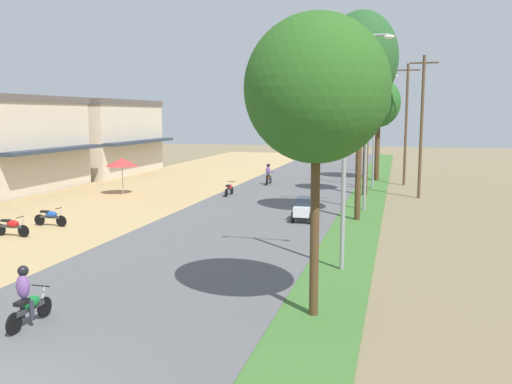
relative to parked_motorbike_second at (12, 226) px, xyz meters
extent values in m
cube|color=beige|center=(-10.74, 13.39, 2.65)|extent=(6.78, 10.73, 6.40)
cube|color=#2D3847|center=(-6.75, 13.39, 2.52)|extent=(1.20, 10.73, 0.25)
cube|color=#59514C|center=(-10.74, 13.39, 6.10)|extent=(6.98, 10.93, 0.50)
cube|color=beige|center=(-10.74, 25.71, 2.65)|extent=(7.90, 11.93, 6.40)
cube|color=#2D3847|center=(-6.19, 25.71, 2.52)|extent=(1.20, 11.93, 0.25)
cube|color=#59514C|center=(-10.74, 25.71, 6.10)|extent=(8.10, 12.13, 0.50)
cylinder|color=black|center=(0.59, 0.00, -0.21)|extent=(0.56, 0.06, 0.56)
cylinder|color=black|center=(-0.65, 0.00, -0.21)|extent=(0.56, 0.06, 0.56)
cube|color=#333338|center=(-0.03, 0.00, -0.03)|extent=(1.12, 0.12, 0.12)
ellipsoid|color=red|center=(0.05, 0.00, 0.11)|extent=(0.64, 0.28, 0.32)
cube|color=black|center=(-0.31, 0.00, 0.23)|extent=(0.44, 0.20, 0.10)
cylinder|color=#A5A8AD|center=(0.53, 0.00, 0.06)|extent=(0.26, 0.05, 0.68)
cylinder|color=black|center=(0.47, 0.00, 0.43)|extent=(0.04, 0.54, 0.04)
cylinder|color=black|center=(0.86, 2.49, -0.21)|extent=(0.56, 0.06, 0.56)
cylinder|color=black|center=(-0.38, 2.49, -0.21)|extent=(0.56, 0.06, 0.56)
cube|color=#333338|center=(0.24, 2.49, -0.03)|extent=(1.12, 0.12, 0.12)
ellipsoid|color=#1E4CA5|center=(0.32, 2.49, 0.11)|extent=(0.64, 0.28, 0.32)
cube|color=black|center=(-0.04, 2.49, 0.23)|extent=(0.44, 0.20, 0.10)
cylinder|color=#A5A8AD|center=(0.80, 2.49, 0.06)|extent=(0.26, 0.05, 0.68)
cylinder|color=black|center=(0.74, 2.49, 0.43)|extent=(0.04, 0.54, 0.04)
cylinder|color=#99999E|center=(-1.58, 13.33, 0.56)|extent=(0.05, 0.05, 2.10)
cone|color=red|center=(-1.58, 13.33, 1.76)|extent=(2.20, 2.20, 0.55)
cylinder|color=#4C351E|center=(14.76, -6.31, 2.06)|extent=(0.25, 0.25, 5.10)
ellipsoid|color=#27581C|center=(14.76, -6.31, 5.69)|extent=(3.85, 3.85, 3.94)
cylinder|color=#4C351E|center=(14.88, 8.08, 3.00)|extent=(0.31, 0.31, 6.98)
ellipsoid|color=#245225|center=(14.88, 8.08, 7.82)|extent=(3.73, 3.73, 4.81)
cylinder|color=#4C351E|center=(14.71, 17.21, 2.82)|extent=(0.36, 0.36, 6.62)
ellipsoid|color=#195221|center=(14.71, 17.21, 6.94)|extent=(3.01, 3.01, 2.98)
cylinder|color=#4C351E|center=(15.12, 26.45, 2.19)|extent=(0.42, 0.42, 5.37)
ellipsoid|color=#255D23|center=(15.12, 26.45, 6.01)|extent=(3.62, 3.62, 4.11)
cylinder|color=gray|center=(15.06, -1.59, 3.65)|extent=(0.16, 0.16, 8.29)
cylinder|color=gray|center=(14.36, -1.59, 7.64)|extent=(1.40, 0.08, 0.08)
ellipsoid|color=silver|center=(13.66, -1.59, 7.57)|extent=(0.36, 0.20, 0.14)
cylinder|color=gray|center=(15.76, -1.59, 7.64)|extent=(1.40, 0.08, 0.08)
ellipsoid|color=silver|center=(16.46, -1.59, 7.57)|extent=(0.36, 0.20, 0.14)
cylinder|color=gray|center=(15.06, 11.17, 3.62)|extent=(0.16, 0.16, 8.22)
cylinder|color=gray|center=(14.36, 11.17, 7.57)|extent=(1.40, 0.08, 0.08)
ellipsoid|color=silver|center=(13.66, 11.17, 7.50)|extent=(0.36, 0.20, 0.14)
cylinder|color=gray|center=(15.76, 11.17, 7.57)|extent=(1.40, 0.08, 0.08)
ellipsoid|color=silver|center=(16.46, 11.17, 7.50)|extent=(0.36, 0.20, 0.14)
cylinder|color=gray|center=(15.06, 21.05, 3.75)|extent=(0.16, 0.16, 8.49)
cylinder|color=gray|center=(14.36, 21.05, 7.85)|extent=(1.40, 0.08, 0.08)
ellipsoid|color=silver|center=(13.66, 21.05, 7.78)|extent=(0.36, 0.20, 0.14)
cylinder|color=gray|center=(15.76, 21.05, 7.85)|extent=(1.40, 0.08, 0.08)
ellipsoid|color=silver|center=(16.46, 21.05, 7.78)|extent=(0.36, 0.20, 0.14)
cylinder|color=gray|center=(15.06, 32.01, 3.45)|extent=(0.16, 0.16, 7.88)
cylinder|color=gray|center=(14.36, 32.01, 7.24)|extent=(1.40, 0.08, 0.08)
ellipsoid|color=silver|center=(13.66, 32.01, 7.17)|extent=(0.36, 0.20, 0.14)
cylinder|color=gray|center=(15.76, 32.01, 7.24)|extent=(1.40, 0.08, 0.08)
ellipsoid|color=silver|center=(16.46, 32.01, 7.17)|extent=(0.36, 0.20, 0.14)
cylinder|color=brown|center=(18.29, 17.15, 4.14)|extent=(0.20, 0.20, 9.39)
cube|color=#473323|center=(18.29, 17.15, 8.33)|extent=(1.80, 0.10, 0.10)
cylinder|color=brown|center=(17.37, 23.97, 4.18)|extent=(0.20, 0.20, 9.46)
cube|color=#473323|center=(17.37, 23.97, 8.41)|extent=(1.80, 0.10, 0.10)
cube|color=silver|center=(12.25, 6.95, 0.11)|extent=(0.84, 1.95, 0.50)
cube|color=#232B38|center=(12.25, 7.00, 0.56)|extent=(0.77, 1.10, 0.40)
cylinder|color=black|center=(12.72, 6.25, -0.17)|extent=(0.10, 0.60, 0.60)
cylinder|color=black|center=(11.78, 6.25, -0.17)|extent=(0.10, 0.60, 0.60)
cylinder|color=black|center=(12.72, 7.65, -0.17)|extent=(0.10, 0.60, 0.60)
cylinder|color=black|center=(11.78, 7.65, -0.17)|extent=(0.10, 0.60, 0.60)
cylinder|color=black|center=(7.69, -8.41, -0.19)|extent=(0.06, 0.56, 0.56)
cylinder|color=black|center=(7.69, -9.65, -0.19)|extent=(0.06, 0.56, 0.56)
cube|color=#333338|center=(7.69, -9.03, -0.01)|extent=(0.12, 1.12, 0.12)
ellipsoid|color=#14722D|center=(7.69, -8.95, 0.13)|extent=(0.28, 0.64, 0.32)
cube|color=black|center=(7.69, -9.31, 0.25)|extent=(0.20, 0.44, 0.10)
cylinder|color=#A5A8AD|center=(7.69, -8.47, 0.08)|extent=(0.05, 0.26, 0.68)
cylinder|color=black|center=(7.69, -8.53, 0.45)|extent=(0.54, 0.04, 0.04)
ellipsoid|color=#724C8C|center=(7.69, -9.23, 0.65)|extent=(0.36, 0.28, 0.64)
sphere|color=black|center=(7.69, -9.19, 1.05)|extent=(0.28, 0.28, 0.28)
cylinder|color=#2D2D38|center=(7.55, -9.13, 0.01)|extent=(0.12, 0.12, 0.48)
cylinder|color=#2D2D38|center=(7.83, -9.13, 0.01)|extent=(0.12, 0.12, 0.48)
cylinder|color=black|center=(5.79, 15.11, -0.19)|extent=(0.06, 0.56, 0.56)
cylinder|color=black|center=(5.79, 13.87, -0.19)|extent=(0.06, 0.56, 0.56)
cube|color=#333338|center=(5.79, 14.49, -0.01)|extent=(0.12, 1.12, 0.12)
ellipsoid|color=red|center=(5.79, 14.57, 0.13)|extent=(0.28, 0.64, 0.32)
cube|color=black|center=(5.79, 14.21, 0.25)|extent=(0.20, 0.44, 0.10)
cylinder|color=#A5A8AD|center=(5.79, 15.05, 0.08)|extent=(0.05, 0.26, 0.68)
cylinder|color=black|center=(5.79, 14.99, 0.45)|extent=(0.54, 0.04, 0.04)
cylinder|color=black|center=(7.01, 21.71, -0.19)|extent=(0.06, 0.56, 0.56)
cylinder|color=black|center=(7.01, 20.47, -0.19)|extent=(0.06, 0.56, 0.56)
cube|color=#333338|center=(7.01, 21.09, -0.01)|extent=(0.12, 1.12, 0.12)
ellipsoid|color=orange|center=(7.01, 21.17, 0.13)|extent=(0.28, 0.64, 0.32)
cube|color=black|center=(7.01, 20.81, 0.25)|extent=(0.20, 0.44, 0.10)
cylinder|color=#A5A8AD|center=(7.01, 21.65, 0.08)|extent=(0.05, 0.26, 0.68)
cylinder|color=black|center=(7.01, 21.59, 0.45)|extent=(0.54, 0.04, 0.04)
ellipsoid|color=#724C8C|center=(7.01, 20.89, 0.65)|extent=(0.36, 0.28, 0.64)
sphere|color=black|center=(7.01, 20.93, 1.05)|extent=(0.28, 0.28, 0.28)
cylinder|color=#2D2D38|center=(6.87, 20.99, 0.01)|extent=(0.12, 0.12, 0.48)
cylinder|color=#2D2D38|center=(7.15, 20.99, 0.01)|extent=(0.12, 0.12, 0.48)
camera|label=1|loc=(16.90, -20.87, 5.02)|focal=38.53mm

